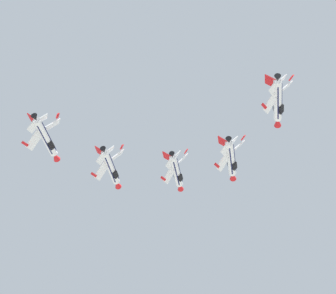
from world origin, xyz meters
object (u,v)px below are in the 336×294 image
Objects in this scene: fighter_jet_left_wing at (111,168)px; fighter_jet_lead at (176,172)px; fighter_jet_right_outer at (278,101)px; fighter_jet_right_wing at (231,159)px; fighter_jet_left_outer at (46,138)px.

fighter_jet_lead is at bearing 33.57° from fighter_jet_left_wing.
fighter_jet_right_outer is (31.01, -27.33, 3.34)m from fighter_jet_left_wing.
fighter_jet_right_outer is at bearing -51.87° from fighter_jet_right_wing.
fighter_jet_right_outer is at bearing -1.38° from fighter_jet_left_outer.
fighter_jet_right_wing is 18.14m from fighter_jet_right_outer.
fighter_jet_left_wing is 1.00× the size of fighter_jet_right_wing.
fighter_jet_lead reaches higher than fighter_jet_right_outer.
fighter_jet_right_wing is at bearing -34.36° from fighter_jet_lead.
fighter_jet_left_outer is (-32.10, -11.11, -3.46)m from fighter_jet_lead.
fighter_jet_right_outer is (14.39, -30.85, -0.54)m from fighter_jet_lead.
fighter_jet_right_outer reaches higher than fighter_jet_left_wing.
fighter_jet_left_wing is 27.96m from fighter_jet_right_wing.
fighter_jet_left_outer is 50.59m from fighter_jet_right_outer.
fighter_jet_left_wing is 1.00× the size of fighter_jet_right_outer.
fighter_jet_left_outer reaches higher than fighter_jet_left_wing.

